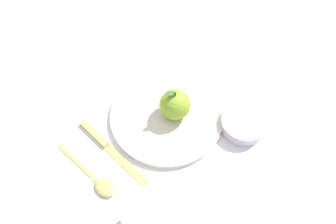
{
  "coord_description": "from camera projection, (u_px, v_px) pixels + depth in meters",
  "views": [
    {
      "loc": [
        0.0,
        0.41,
        0.67
      ],
      "look_at": [
        -0.03,
        -0.0,
        0.02
      ],
      "focal_mm": 35.32,
      "sensor_mm": 36.0,
      "label": 1
    }
  ],
  "objects": [
    {
      "name": "dinner_plate",
      "position": [
        168.0,
        115.0,
        0.78
      ],
      "size": [
        0.27,
        0.27,
        0.01
      ],
      "color": "silver",
      "rests_on": "ground_plane"
    },
    {
      "name": "cup",
      "position": [
        144.0,
        219.0,
        0.61
      ],
      "size": [
        0.08,
        0.08,
        0.08
      ],
      "color": "silver",
      "rests_on": "ground_plane"
    },
    {
      "name": "ground_plane",
      "position": [
        157.0,
        117.0,
        0.78
      ],
      "size": [
        2.4,
        2.4,
        0.0
      ],
      "primitive_type": "plane",
      "color": "silver"
    },
    {
      "name": "apple",
      "position": [
        176.0,
        103.0,
        0.74
      ],
      "size": [
        0.07,
        0.07,
        0.08
      ],
      "color": "#8CB22D",
      "rests_on": "dinner_plate"
    },
    {
      "name": "side_bowl",
      "position": [
        245.0,
        123.0,
        0.75
      ],
      "size": [
        0.1,
        0.1,
        0.03
      ],
      "color": "silver",
      "rests_on": "ground_plane"
    },
    {
      "name": "knife",
      "position": [
        108.0,
        146.0,
        0.74
      ],
      "size": [
        0.16,
        0.17,
        0.01
      ],
      "color": "#D8B766",
      "rests_on": "ground_plane"
    },
    {
      "name": "spoon",
      "position": [
        99.0,
        182.0,
        0.69
      ],
      "size": [
        0.14,
        0.14,
        0.01
      ],
      "color": "#D8B766",
      "rests_on": "ground_plane"
    }
  ]
}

